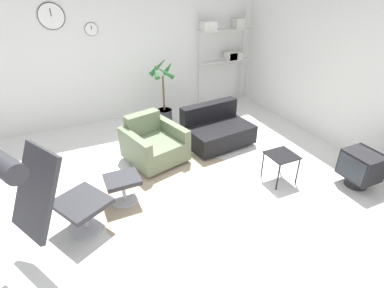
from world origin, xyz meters
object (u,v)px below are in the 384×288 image
object	(u,v)px
shelf_unit	(226,43)
couch_low	(216,130)
crt_television	(361,168)
potted_plant	(164,101)
armchair_red	(153,145)
ottoman	(123,184)
lounge_chair	(45,191)
side_table	(282,158)

from	to	relation	value
shelf_unit	couch_low	bearing A→B (deg)	-124.02
crt_television	potted_plant	xyz separation A→B (m)	(-1.76, 3.19, 0.18)
armchair_red	couch_low	world-z (taller)	armchair_red
ottoman	shelf_unit	xyz separation A→B (m)	(3.01, 2.54, 1.12)
lounge_chair	ottoman	xyz separation A→B (m)	(0.84, 0.46, -0.49)
lounge_chair	couch_low	distance (m)	3.12
lounge_chair	shelf_unit	size ratio (longest dim) A/B	0.65
side_table	shelf_unit	bearing A→B (deg)	74.86
armchair_red	shelf_unit	size ratio (longest dim) A/B	0.51
ottoman	side_table	bearing A→B (deg)	-12.72
lounge_chair	crt_television	size ratio (longest dim) A/B	2.45
side_table	crt_television	xyz separation A→B (m)	(0.94, -0.58, -0.09)
lounge_chair	side_table	world-z (taller)	lounge_chair
armchair_red	crt_television	xyz separation A→B (m)	(2.43, -1.91, 0.03)
couch_low	shelf_unit	distance (m)	2.27
crt_television	side_table	bearing A→B (deg)	58.84
crt_television	shelf_unit	world-z (taller)	shelf_unit
potted_plant	armchair_red	bearing A→B (deg)	-117.24
couch_low	crt_television	size ratio (longest dim) A/B	2.24
lounge_chair	ottoman	size ratio (longest dim) A/B	2.98
lounge_chair	shelf_unit	distance (m)	4.92
ottoman	lounge_chair	bearing A→B (deg)	-151.41
ottoman	potted_plant	size ratio (longest dim) A/B	0.34
shelf_unit	side_table	bearing A→B (deg)	-105.14
shelf_unit	armchair_red	bearing A→B (deg)	-143.53
ottoman	crt_television	world-z (taller)	crt_television
side_table	potted_plant	xyz separation A→B (m)	(-0.83, 2.61, 0.10)
ottoman	side_table	xyz separation A→B (m)	(2.19, -0.49, 0.11)
armchair_red	side_table	bearing A→B (deg)	123.50
ottoman	armchair_red	size ratio (longest dim) A/B	0.43
shelf_unit	lounge_chair	bearing A→B (deg)	-142.09
couch_low	side_table	bearing A→B (deg)	94.78
crt_television	potted_plant	bearing A→B (deg)	29.35
couch_low	potted_plant	size ratio (longest dim) A/B	0.92
lounge_chair	couch_low	xyz separation A→B (m)	(2.75, 1.37, -0.52)
ottoman	side_table	size ratio (longest dim) A/B	1.01
couch_low	crt_television	distance (m)	2.33
crt_television	potted_plant	world-z (taller)	potted_plant
ottoman	crt_television	distance (m)	3.31
ottoman	armchair_red	bearing A→B (deg)	49.97
side_table	potted_plant	world-z (taller)	potted_plant
potted_plant	side_table	bearing A→B (deg)	-72.49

